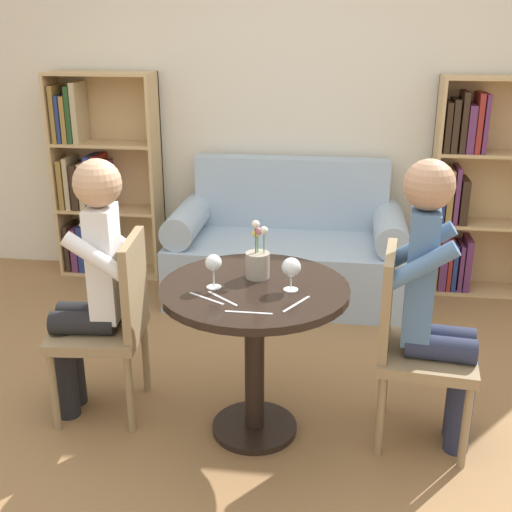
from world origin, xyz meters
The scene contains 17 objects.
ground_plane centered at (0.00, 0.00, 0.00)m, with size 16.00×16.00×0.00m, color olive.
back_wall centered at (0.00, 2.07, 1.35)m, with size 5.20×0.05×2.70m.
round_table centered at (0.00, 0.00, 0.57)m, with size 0.83×0.83×0.74m.
couch centered at (0.00, 1.65, 0.31)m, with size 1.59×0.80×0.92m.
bookshelf_left centered at (-1.45, 1.91, 0.70)m, with size 0.76×0.28×1.49m.
bookshelf_right centered at (1.25, 1.91, 0.72)m, with size 0.76×0.28×1.49m.
chair_left centered at (-0.69, 0.08, 0.49)m, with size 0.46×0.46×0.90m.
chair_right centered at (0.69, 0.06, 0.49)m, with size 0.46×0.46×0.90m.
person_left centered at (-0.78, 0.07, 0.69)m, with size 0.44×0.37×1.26m.
person_right centered at (0.78, 0.05, 0.70)m, with size 0.44×0.37×1.31m.
wine_glass_left centered at (-0.17, -0.04, 0.85)m, with size 0.07×0.07×0.15m.
wine_glass_right centered at (0.16, -0.02, 0.84)m, with size 0.08×0.08×0.15m.
flower_vase centered at (0.00, 0.10, 0.82)m, with size 0.11×0.11×0.27m.
knife_left_setting centered at (-0.11, -0.16, 0.74)m, with size 0.15×0.13×0.00m.
fork_left_setting centered at (0.20, -0.17, 0.74)m, with size 0.10×0.17×0.00m.
knife_right_setting centered at (0.02, -0.28, 0.74)m, with size 0.19×0.01×0.00m.
fork_right_setting centered at (-0.18, -0.16, 0.74)m, with size 0.17×0.11×0.00m.
Camera 1 is at (0.36, -2.55, 1.82)m, focal length 45.00 mm.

